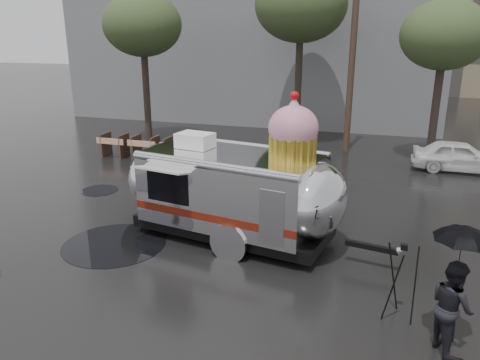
% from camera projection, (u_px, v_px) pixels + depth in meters
% --- Properties ---
extents(ground, '(120.00, 120.00, 0.00)m').
position_uv_depth(ground, '(155.00, 304.00, 9.44)').
color(ground, black).
rests_on(ground, ground).
extents(puddles, '(5.33, 8.55, 0.01)m').
position_uv_depth(puddles, '(44.00, 252.00, 11.65)').
color(puddles, black).
rests_on(puddles, ground).
extents(grey_building, '(22.00, 12.00, 13.00)m').
position_uv_depth(grey_building, '(265.00, 11.00, 30.41)').
color(grey_building, slate).
rests_on(grey_building, ground).
extents(utility_pole, '(1.60, 0.28, 9.00)m').
position_uv_depth(utility_pole, '(353.00, 46.00, 20.04)').
color(utility_pole, '#473323').
rests_on(utility_pole, ground).
extents(tree_left, '(3.64, 3.64, 6.95)m').
position_uv_depth(tree_left, '(142.00, 25.00, 21.58)').
color(tree_left, '#382D26').
rests_on(tree_left, ground).
extents(tree_mid, '(4.20, 4.20, 8.03)m').
position_uv_depth(tree_mid, '(301.00, 6.00, 21.14)').
color(tree_mid, '#382D26').
rests_on(tree_mid, ground).
extents(tree_right, '(3.36, 3.36, 6.42)m').
position_uv_depth(tree_right, '(445.00, 36.00, 18.00)').
color(tree_right, '#382D26').
rests_on(tree_right, ground).
extents(barricade_row, '(4.30, 0.80, 1.00)m').
position_uv_depth(barricade_row, '(145.00, 147.00, 19.92)').
color(barricade_row, '#473323').
rests_on(barricade_row, ground).
extents(airstream_trailer, '(7.40, 3.31, 4.03)m').
position_uv_depth(airstream_trailer, '(236.00, 187.00, 12.03)').
color(airstream_trailer, silver).
rests_on(airstream_trailer, ground).
extents(person_right, '(0.74, 0.92, 1.68)m').
position_uv_depth(person_right, '(452.00, 307.00, 7.85)').
color(person_right, black).
rests_on(person_right, ground).
extents(umbrella_black, '(1.13, 1.13, 2.32)m').
position_uv_depth(umbrella_black, '(461.00, 247.00, 7.51)').
color(umbrella_black, black).
rests_on(umbrella_black, ground).
extents(tripod, '(0.57, 0.64, 1.55)m').
position_uv_depth(tripod, '(401.00, 274.00, 8.71)').
color(tripod, black).
rests_on(tripod, ground).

